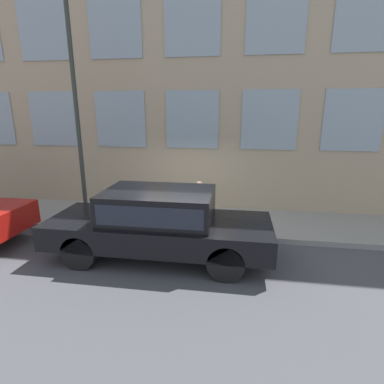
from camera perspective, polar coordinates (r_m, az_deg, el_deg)
name	(u,v)px	position (r m, az deg, el deg)	size (l,w,h in m)	color
ground_plane	(179,238)	(8.25, -2.47, -8.73)	(80.00, 80.00, 0.00)	#47474C
sidewalk	(186,220)	(9.29, -1.06, -5.38)	(2.36, 60.00, 0.15)	gray
building_facade	(193,32)	(10.27, 0.20, 28.20)	(0.33, 40.00, 11.32)	tan
fire_hydrant	(185,215)	(8.45, -1.42, -4.45)	(0.34, 0.45, 0.69)	#2D7260
person	(199,199)	(8.47, 1.41, -1.34)	(0.31, 0.21, 1.30)	#998466
parked_car_black_near	(159,220)	(6.95, -6.28, -5.38)	(1.87, 5.10, 1.62)	black
street_lamp	(74,84)	(9.14, -21.57, 18.55)	(0.36, 0.36, 6.34)	#2D332D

